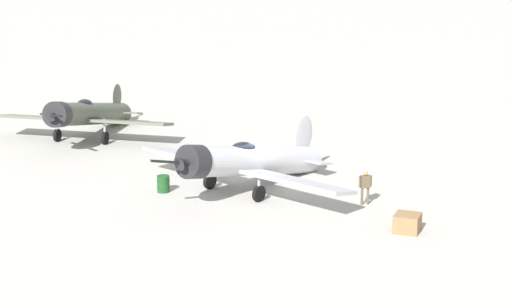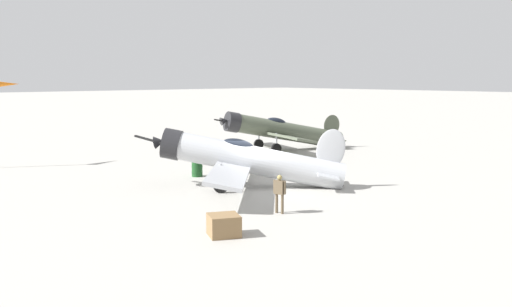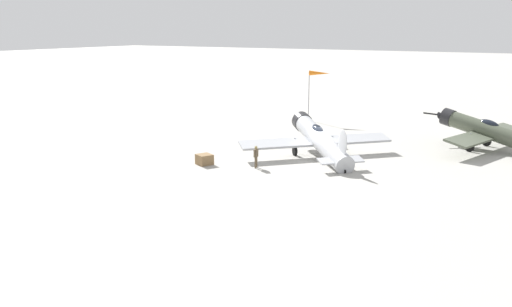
{
  "view_description": "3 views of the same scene",
  "coord_description": "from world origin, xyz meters",
  "px_view_note": "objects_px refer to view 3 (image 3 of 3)",
  "views": [
    {
      "loc": [
        2.85,
        41.33,
        12.46
      ],
      "look_at": [
        0.0,
        0.0,
        1.8
      ],
      "focal_mm": 59.34,
      "sensor_mm": 36.0,
      "label": 1
    },
    {
      "loc": [
        -21.84,
        19.71,
        5.81
      ],
      "look_at": [
        0.0,
        0.0,
        1.8
      ],
      "focal_mm": 39.48,
      "sensor_mm": 36.0,
      "label": 2
    },
    {
      "loc": [
        -39.13,
        -16.28,
        10.32
      ],
      "look_at": [
        -5.01,
        3.16,
        1.1
      ],
      "focal_mm": 37.93,
      "sensor_mm": 36.0,
      "label": 3
    }
  ],
  "objects_px": {
    "airplane_foreground": "(319,140)",
    "fuel_drum": "(338,143)",
    "airplane_mid_apron": "(494,133)",
    "windsock_mast": "(319,75)",
    "ground_crew_mechanic": "(256,155)",
    "equipment_crate": "(204,159)"
  },
  "relations": [
    {
      "from": "airplane_foreground",
      "to": "equipment_crate",
      "type": "relative_size",
      "value": 7.07
    },
    {
      "from": "airplane_foreground",
      "to": "windsock_mast",
      "type": "height_order",
      "value": "windsock_mast"
    },
    {
      "from": "equipment_crate",
      "to": "fuel_drum",
      "type": "relative_size",
      "value": 1.72
    },
    {
      "from": "airplane_foreground",
      "to": "windsock_mast",
      "type": "distance_m",
      "value": 17.87
    },
    {
      "from": "airplane_foreground",
      "to": "equipment_crate",
      "type": "bearing_deg",
      "value": 88.53
    },
    {
      "from": "fuel_drum",
      "to": "windsock_mast",
      "type": "height_order",
      "value": "windsock_mast"
    },
    {
      "from": "ground_crew_mechanic",
      "to": "windsock_mast",
      "type": "xyz_separation_m",
      "value": [
        21.38,
        4.22,
        4.15
      ]
    },
    {
      "from": "equipment_crate",
      "to": "fuel_drum",
      "type": "bearing_deg",
      "value": -31.71
    },
    {
      "from": "airplane_mid_apron",
      "to": "windsock_mast",
      "type": "xyz_separation_m",
      "value": [
        6.56,
        18.95,
        3.6
      ]
    },
    {
      "from": "ground_crew_mechanic",
      "to": "airplane_mid_apron",
      "type": "bearing_deg",
      "value": -144.74
    },
    {
      "from": "ground_crew_mechanic",
      "to": "fuel_drum",
      "type": "height_order",
      "value": "ground_crew_mechanic"
    },
    {
      "from": "airplane_mid_apron",
      "to": "fuel_drum",
      "type": "distance_m",
      "value": 13.1
    },
    {
      "from": "airplane_mid_apron",
      "to": "windsock_mast",
      "type": "height_order",
      "value": "windsock_mast"
    },
    {
      "from": "airplane_mid_apron",
      "to": "fuel_drum",
      "type": "bearing_deg",
      "value": 40.58
    },
    {
      "from": "ground_crew_mechanic",
      "to": "windsock_mast",
      "type": "distance_m",
      "value": 22.18
    },
    {
      "from": "equipment_crate",
      "to": "airplane_mid_apron",
      "type": "bearing_deg",
      "value": -49.57
    },
    {
      "from": "ground_crew_mechanic",
      "to": "windsock_mast",
      "type": "relative_size",
      "value": 0.3
    },
    {
      "from": "airplane_foreground",
      "to": "fuel_drum",
      "type": "height_order",
      "value": "airplane_foreground"
    },
    {
      "from": "airplane_foreground",
      "to": "fuel_drum",
      "type": "distance_m",
      "value": 4.47
    },
    {
      "from": "equipment_crate",
      "to": "windsock_mast",
      "type": "distance_m",
      "value": 22.97
    },
    {
      "from": "ground_crew_mechanic",
      "to": "equipment_crate",
      "type": "distance_m",
      "value": 4.14
    },
    {
      "from": "ground_crew_mechanic",
      "to": "equipment_crate",
      "type": "xyz_separation_m",
      "value": [
        -1.09,
        3.94,
        -0.62
      ]
    }
  ]
}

